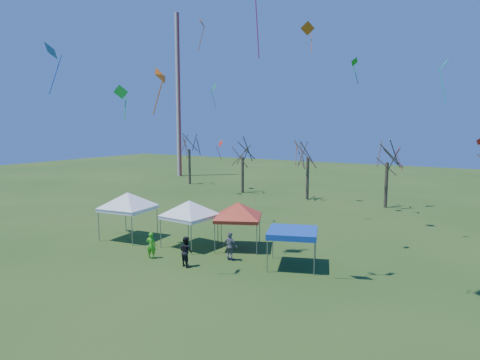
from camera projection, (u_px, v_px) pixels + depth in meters
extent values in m
plane|color=#254616|center=(186.00, 265.00, 24.94)|extent=(140.00, 140.00, 0.00)
cylinder|color=silver|center=(178.00, 96.00, 66.52)|extent=(0.70, 0.70, 25.00)
cylinder|color=#3D2D21|center=(190.00, 167.00, 58.55)|extent=(0.32, 0.32, 4.78)
cylinder|color=#3D2D21|center=(243.00, 175.00, 51.11)|extent=(0.32, 0.32, 4.28)
cylinder|color=#3D2D21|center=(307.00, 178.00, 46.56)|extent=(0.32, 0.32, 4.64)
cylinder|color=#3D2D21|center=(386.00, 185.00, 41.99)|extent=(0.32, 0.32, 4.49)
cylinder|color=gray|center=(99.00, 227.00, 30.00)|extent=(0.06, 0.06, 2.07)
cylinder|color=gray|center=(126.00, 218.00, 32.62)|extent=(0.06, 0.06, 2.07)
cylinder|color=gray|center=(132.00, 231.00, 28.81)|extent=(0.06, 0.06, 2.07)
cylinder|color=gray|center=(157.00, 222.00, 31.43)|extent=(0.06, 0.06, 2.07)
cube|color=white|center=(128.00, 208.00, 30.57)|extent=(3.45, 3.45, 0.25)
pyramid|color=white|center=(128.00, 192.00, 30.41)|extent=(4.36, 4.36, 1.04)
cylinder|color=gray|center=(161.00, 233.00, 28.41)|extent=(0.06, 0.06, 1.94)
cylinder|color=gray|center=(188.00, 226.00, 30.60)|extent=(0.06, 0.06, 1.94)
cylinder|color=gray|center=(191.00, 240.00, 26.85)|extent=(0.06, 0.06, 1.94)
cylinder|color=gray|center=(218.00, 231.00, 29.05)|extent=(0.06, 0.06, 1.94)
cube|color=white|center=(189.00, 216.00, 28.59)|extent=(3.11, 3.11, 0.23)
pyramid|color=white|center=(189.00, 200.00, 28.45)|extent=(4.10, 4.10, 0.97)
cylinder|color=gray|center=(215.00, 239.00, 27.13)|extent=(0.06, 0.06, 1.91)
cylinder|color=gray|center=(221.00, 229.00, 29.77)|extent=(0.06, 0.06, 1.91)
cylinder|color=gray|center=(257.00, 240.00, 26.83)|extent=(0.06, 0.06, 1.91)
cylinder|color=gray|center=(260.00, 230.00, 29.47)|extent=(0.06, 0.06, 1.91)
cube|color=red|center=(238.00, 218.00, 28.16)|extent=(3.80, 3.80, 0.23)
pyramid|color=red|center=(238.00, 202.00, 28.02)|extent=(3.69, 3.69, 0.96)
cylinder|color=gray|center=(267.00, 256.00, 23.65)|extent=(0.06, 0.06, 1.84)
cylinder|color=gray|center=(273.00, 244.00, 26.15)|extent=(0.06, 0.06, 1.84)
cylinder|color=gray|center=(314.00, 259.00, 23.15)|extent=(0.06, 0.06, 1.84)
cylinder|color=gray|center=(315.00, 246.00, 25.65)|extent=(0.06, 0.06, 1.84)
cube|color=#0F3BA4|center=(293.00, 234.00, 24.52)|extent=(3.53, 3.53, 0.22)
cube|color=#0F3BA4|center=(293.00, 231.00, 24.49)|extent=(3.53, 3.53, 0.11)
imported|color=slate|center=(230.00, 246.00, 25.76)|extent=(1.03, 0.45, 1.73)
imported|color=green|center=(151.00, 245.00, 26.19)|extent=(0.70, 0.60, 1.63)
imported|color=black|center=(186.00, 251.00, 24.69)|extent=(1.01, 0.88, 1.76)
cone|color=red|center=(399.00, 149.00, 38.41)|extent=(0.28, 0.71, 0.69)
cube|color=red|center=(399.00, 161.00, 38.88)|extent=(0.77, 0.10, 1.94)
cube|color=#D72F72|center=(257.00, 20.00, 20.00)|extent=(0.05, 0.52, 3.43)
cone|color=#0DD0B5|center=(444.00, 64.00, 25.80)|extent=(0.73, 1.02, 0.82)
cube|color=#0DD0B5|center=(443.00, 87.00, 26.22)|extent=(0.57, 0.12, 2.23)
cone|color=#DF5F0B|center=(308.00, 28.00, 33.82)|extent=(1.12, 0.82, 1.13)
cube|color=#DF5F0B|center=(311.00, 43.00, 33.96)|extent=(0.38, 0.61, 1.68)
cone|color=green|center=(121.00, 92.00, 27.56)|extent=(1.15, 0.93, 0.93)
cube|color=green|center=(125.00, 108.00, 27.67)|extent=(0.26, 0.49, 1.58)
cone|color=#E15F0B|center=(161.00, 75.00, 21.61)|extent=(0.74, 1.08, 0.90)
cube|color=#E15F0B|center=(158.00, 97.00, 21.46)|extent=(0.66, 0.14, 1.76)
cone|color=red|center=(220.00, 143.00, 49.17)|extent=(1.08, 0.91, 0.97)
cube|color=red|center=(219.00, 153.00, 49.63)|extent=(0.43, 0.64, 1.85)
cone|color=#DA5D0B|center=(202.00, 22.00, 32.88)|extent=(0.88, 1.13, 0.93)
cube|color=#DA5D0B|center=(201.00, 38.00, 32.76)|extent=(0.56, 0.27, 1.91)
cone|color=#17981A|center=(354.00, 62.00, 37.75)|extent=(0.78, 1.01, 0.81)
cube|color=#17981A|center=(356.00, 75.00, 38.07)|extent=(0.61, 0.26, 1.76)
cone|color=green|center=(214.00, 87.00, 51.99)|extent=(1.27, 1.28, 1.18)
cube|color=green|center=(213.00, 99.00, 52.48)|extent=(0.50, 0.50, 2.20)
cone|color=blue|center=(52.00, 50.00, 30.04)|extent=(1.65, 1.34, 1.21)
cube|color=blue|center=(55.00, 75.00, 29.90)|extent=(0.34, 0.99, 2.74)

